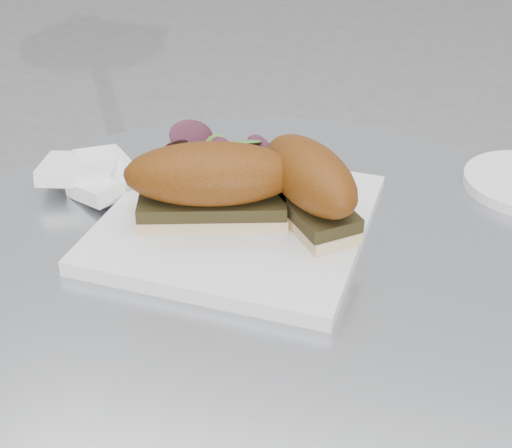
% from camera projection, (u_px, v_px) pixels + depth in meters
% --- Properties ---
extents(table, '(0.70, 0.70, 0.73)m').
position_uv_depth(table, '(261.00, 440.00, 0.81)').
color(table, '#A3A5AA').
rests_on(table, ground).
extents(plate, '(0.28, 0.28, 0.02)m').
position_uv_depth(plate, '(237.00, 222.00, 0.73)').
color(plate, silver).
rests_on(plate, table).
extents(sandwich_left, '(0.19, 0.12, 0.08)m').
position_uv_depth(sandwich_left, '(212.00, 182.00, 0.70)').
color(sandwich_left, '#D4B384').
rests_on(sandwich_left, plate).
extents(sandwich_right, '(0.14, 0.15, 0.08)m').
position_uv_depth(sandwich_right, '(309.00, 183.00, 0.70)').
color(sandwich_right, '#D4B384').
rests_on(sandwich_right, plate).
extents(salad, '(0.11, 0.11, 0.05)m').
position_uv_depth(salad, '(220.00, 157.00, 0.78)').
color(salad, '#519932').
rests_on(salad, plate).
extents(napkin, '(0.11, 0.11, 0.02)m').
position_uv_depth(napkin, '(93.00, 182.00, 0.80)').
color(napkin, white).
rests_on(napkin, table).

